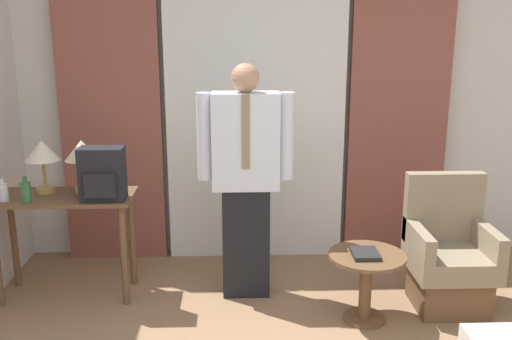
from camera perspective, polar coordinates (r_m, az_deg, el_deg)
wall_back at (r=4.95m, az=-0.08°, el=6.76°), size 10.00×0.06×2.70m
curtain_sheer_center at (r=4.83m, az=-0.03°, el=5.84°), size 1.51×0.06×2.58m
curtain_drape_left at (r=4.94m, az=-14.35°, el=5.58°), size 0.84×0.06×2.58m
curtain_drape_right at (r=5.02m, az=14.06°, el=5.74°), size 0.84×0.06×2.58m
desk at (r=4.46m, az=-18.65°, el=-4.30°), size 1.03×0.46×0.79m
table_lamp_left at (r=4.46m, az=-20.60°, el=1.54°), size 0.25×0.25×0.39m
table_lamp_right at (r=4.38m, az=-17.01°, el=1.60°), size 0.25×0.25×0.39m
bottle_near_edge at (r=4.41m, az=-23.97°, el=-2.01°), size 0.07×0.07×0.16m
bottle_by_lamp at (r=4.31m, az=-22.02°, el=-2.04°), size 0.07×0.07×0.19m
backpack at (r=4.17m, az=-15.12°, el=-0.43°), size 0.31×0.20×0.38m
person at (r=4.16m, az=-1.04°, el=-0.46°), size 0.70×0.23×1.75m
armchair at (r=4.41m, az=18.69°, el=-8.50°), size 0.57×0.55×0.96m
side_table at (r=4.06m, az=10.95°, el=-10.30°), size 0.53×0.53×0.49m
book at (r=3.96m, az=10.86°, el=-8.22°), size 0.18×0.21×0.03m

